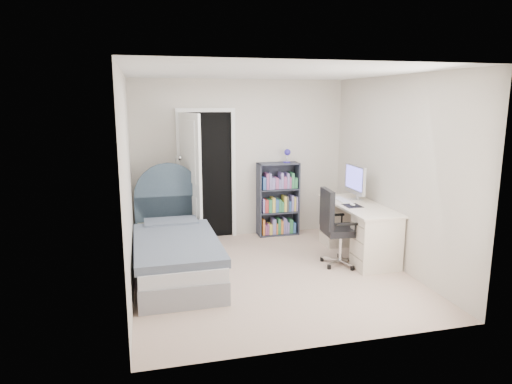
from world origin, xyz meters
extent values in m
cube|color=tan|center=(0.00, 0.00, -0.03)|extent=(3.40, 3.60, 0.05)
cube|color=white|center=(0.00, 0.00, 2.52)|extent=(3.40, 3.60, 0.05)
cube|color=beige|center=(0.00, 1.82, 1.25)|extent=(3.40, 0.05, 2.50)
cube|color=beige|center=(0.00, -1.82, 1.25)|extent=(3.40, 0.05, 2.50)
cube|color=beige|center=(-1.72, 0.00, 1.25)|extent=(0.05, 3.60, 2.50)
cube|color=beige|center=(1.72, 0.00, 1.25)|extent=(0.05, 3.60, 2.50)
cube|color=black|center=(-0.55, 1.80, 1.00)|extent=(0.80, 0.01, 2.00)
cube|color=white|center=(-0.98, 1.77, 1.00)|extent=(0.06, 0.06, 2.00)
cube|color=white|center=(-0.12, 1.77, 1.00)|extent=(0.06, 0.06, 2.00)
cube|color=white|center=(-0.55, 1.77, 2.03)|extent=(0.92, 0.06, 0.06)
cube|color=white|center=(-0.85, 1.38, 1.00)|extent=(0.24, 0.78, 2.00)
cube|color=gray|center=(-1.17, 0.22, 0.13)|extent=(1.00, 2.05, 0.27)
cube|color=silver|center=(-1.17, 0.22, 0.34)|extent=(0.98, 2.01, 0.16)
cube|color=slate|center=(-1.17, 0.12, 0.46)|extent=(1.03, 1.75, 0.10)
cube|color=slate|center=(-1.18, 0.96, 0.48)|extent=(0.73, 0.42, 0.12)
cube|color=#374755|center=(-1.19, 1.28, 0.41)|extent=(0.97, 0.07, 0.82)
cylinder|color=#374755|center=(-1.19, 1.28, 0.82)|extent=(0.97, 0.07, 0.97)
cylinder|color=#CABC7C|center=(-1.61, 1.25, 0.22)|extent=(0.03, 0.03, 0.45)
cylinder|color=#CABC7C|center=(-1.61, 1.55, 0.22)|extent=(0.03, 0.03, 0.45)
cylinder|color=#CABC7C|center=(-1.31, 1.25, 0.22)|extent=(0.03, 0.03, 0.45)
cylinder|color=#CABC7C|center=(-1.31, 1.55, 0.22)|extent=(0.03, 0.03, 0.45)
cube|color=#CABC7C|center=(-1.46, 1.40, 0.43)|extent=(0.36, 0.36, 0.03)
cube|color=#CABC7C|center=(-1.46, 1.40, 0.16)|extent=(0.32, 0.32, 0.02)
cube|color=#B24C33|center=(-1.50, 1.40, 0.46)|extent=(0.14, 0.20, 0.03)
cube|color=#3F598C|center=(-1.50, 1.40, 0.49)|extent=(0.13, 0.19, 0.03)
cube|color=#D8CC7F|center=(-1.50, 1.40, 0.52)|extent=(0.13, 0.18, 0.03)
cylinder|color=silver|center=(-1.04, 1.54, 0.01)|extent=(0.20, 0.20, 0.02)
cylinder|color=silver|center=(-1.04, 1.54, 0.69)|extent=(0.02, 0.02, 1.36)
sphere|color=silver|center=(-0.98, 1.50, 1.34)|extent=(0.08, 0.08, 0.08)
cube|color=#333745|center=(0.27, 1.66, 0.59)|extent=(0.02, 0.29, 1.19)
cube|color=#333745|center=(0.91, 1.66, 0.59)|extent=(0.02, 0.29, 1.19)
cube|color=#333745|center=(0.59, 1.66, 1.18)|extent=(0.67, 0.29, 0.02)
cube|color=#333745|center=(0.59, 1.66, 0.01)|extent=(0.67, 0.29, 0.02)
cube|color=#333745|center=(0.59, 1.79, 0.59)|extent=(0.67, 0.01, 1.19)
cube|color=#333745|center=(0.59, 1.66, 0.38)|extent=(0.63, 0.27, 0.02)
cube|color=#333745|center=(0.59, 1.66, 0.76)|extent=(0.63, 0.27, 0.02)
cylinder|color=#30239B|center=(0.73, 1.66, 1.20)|extent=(0.11, 0.11, 0.02)
cylinder|color=silver|center=(0.73, 1.66, 1.28)|extent=(0.02, 0.02, 0.15)
sphere|color=#30239B|center=(0.73, 1.63, 1.36)|extent=(0.10, 0.10, 0.10)
cube|color=orange|center=(0.32, 1.64, 0.16)|extent=(0.04, 0.20, 0.25)
cube|color=#994C7F|center=(0.37, 1.64, 0.11)|extent=(0.03, 0.20, 0.16)
cube|color=#994C7F|center=(0.40, 1.64, 0.11)|extent=(0.03, 0.20, 0.17)
cube|color=#D8BF4C|center=(0.45, 1.64, 0.11)|extent=(0.05, 0.20, 0.17)
cube|color=#7F72B2|center=(0.50, 1.64, 0.15)|extent=(0.06, 0.20, 0.25)
cube|color=orange|center=(0.55, 1.64, 0.12)|extent=(0.02, 0.20, 0.17)
cube|color=#337F4C|center=(0.59, 1.64, 0.15)|extent=(0.04, 0.20, 0.25)
cube|color=orange|center=(0.64, 1.64, 0.14)|extent=(0.04, 0.20, 0.21)
cube|color=#7F72B2|center=(0.67, 1.64, 0.16)|extent=(0.03, 0.20, 0.26)
cube|color=#7F72B2|center=(0.71, 1.64, 0.15)|extent=(0.02, 0.20, 0.24)
cube|color=#7F72B2|center=(0.74, 1.64, 0.12)|extent=(0.04, 0.20, 0.18)
cube|color=#337F4C|center=(0.79, 1.64, 0.14)|extent=(0.06, 0.20, 0.22)
cube|color=#335999|center=(0.85, 1.64, 0.11)|extent=(0.04, 0.20, 0.17)
cube|color=#7F72B2|center=(0.32, 1.64, 0.51)|extent=(0.03, 0.20, 0.22)
cube|color=#B23333|center=(0.37, 1.64, 0.50)|extent=(0.05, 0.20, 0.20)
cube|color=#337F4C|center=(0.43, 1.64, 0.50)|extent=(0.06, 0.20, 0.21)
cube|color=#D8BF4C|center=(0.49, 1.64, 0.52)|extent=(0.05, 0.20, 0.23)
cube|color=#335999|center=(0.55, 1.64, 0.50)|extent=(0.05, 0.20, 0.21)
cube|color=#337F4C|center=(0.60, 1.64, 0.50)|extent=(0.04, 0.20, 0.20)
cube|color=#337F4C|center=(0.64, 1.64, 0.48)|extent=(0.04, 0.20, 0.16)
cube|color=#D8BF4C|center=(0.69, 1.64, 0.52)|extent=(0.04, 0.20, 0.25)
cube|color=#3F3F3F|center=(0.73, 1.64, 0.52)|extent=(0.03, 0.20, 0.25)
cube|color=#335999|center=(0.77, 1.64, 0.48)|extent=(0.04, 0.20, 0.16)
cube|color=#7F72B2|center=(0.81, 1.64, 0.53)|extent=(0.04, 0.20, 0.26)
cube|color=#D8BF4C|center=(0.85, 1.64, 0.52)|extent=(0.03, 0.20, 0.23)
cube|color=#7F72B2|center=(0.88, 1.64, 0.52)|extent=(0.03, 0.20, 0.23)
cube|color=#335999|center=(0.33, 1.64, 0.88)|extent=(0.05, 0.20, 0.19)
cube|color=#994C7F|center=(0.39, 1.64, 0.91)|extent=(0.04, 0.20, 0.25)
cube|color=#7F72B2|center=(0.43, 1.64, 0.91)|extent=(0.04, 0.20, 0.26)
cube|color=#7F72B2|center=(0.48, 1.64, 0.87)|extent=(0.05, 0.20, 0.18)
cube|color=#994C7F|center=(0.54, 1.64, 0.87)|extent=(0.05, 0.20, 0.18)
cube|color=#7F72B2|center=(0.59, 1.64, 0.86)|extent=(0.03, 0.20, 0.15)
cube|color=#7F72B2|center=(0.63, 1.64, 0.91)|extent=(0.04, 0.20, 0.26)
cube|color=#994C7F|center=(0.68, 1.64, 0.88)|extent=(0.05, 0.20, 0.19)
cube|color=#7F72B2|center=(0.73, 1.64, 0.90)|extent=(0.04, 0.20, 0.25)
cube|color=#994C7F|center=(0.77, 1.64, 0.87)|extent=(0.03, 0.20, 0.19)
cube|color=#337F4C|center=(0.81, 1.64, 0.90)|extent=(0.04, 0.20, 0.25)
cube|color=#337F4C|center=(0.86, 1.64, 0.86)|extent=(0.05, 0.20, 0.17)
cube|color=beige|center=(1.39, 0.39, 0.73)|extent=(0.61, 1.53, 0.03)
cube|color=beige|center=(1.39, -0.15, 0.36)|extent=(0.56, 0.41, 0.71)
cube|color=beige|center=(1.39, 0.93, 0.36)|extent=(0.56, 0.41, 0.71)
cube|color=silver|center=(1.49, 0.69, 0.75)|extent=(0.16, 0.16, 0.01)
cube|color=silver|center=(1.52, 0.69, 0.87)|extent=(0.03, 0.06, 0.22)
cube|color=silver|center=(1.47, 0.69, 1.05)|extent=(0.04, 0.57, 0.41)
cube|color=#5955D0|center=(1.45, 0.69, 1.07)|extent=(0.00, 0.51, 0.33)
cube|color=white|center=(1.27, 0.69, 0.75)|extent=(0.13, 0.41, 0.02)
cube|color=black|center=(1.27, 0.34, 0.75)|extent=(0.22, 0.26, 0.00)
ellipsoid|color=white|center=(1.27, 0.34, 0.76)|extent=(0.06, 0.10, 0.03)
cube|color=silver|center=(1.14, 0.10, 0.06)|extent=(0.27, 0.06, 0.02)
cylinder|color=black|center=(1.26, 0.09, 0.03)|extent=(0.06, 0.06, 0.06)
cube|color=silver|center=(1.06, 0.23, 0.06)|extent=(0.14, 0.26, 0.02)
cylinder|color=black|center=(1.10, 0.34, 0.03)|extent=(0.06, 0.06, 0.06)
cube|color=silver|center=(0.91, 0.19, 0.06)|extent=(0.23, 0.20, 0.02)
cylinder|color=black|center=(0.81, 0.27, 0.03)|extent=(0.06, 0.06, 0.06)
cube|color=silver|center=(0.90, 0.04, 0.06)|extent=(0.25, 0.17, 0.02)
cylinder|color=black|center=(0.79, -0.03, 0.03)|extent=(0.06, 0.06, 0.06)
cube|color=silver|center=(1.04, -0.02, 0.06)|extent=(0.10, 0.27, 0.02)
cylinder|color=black|center=(1.07, -0.14, 0.03)|extent=(0.06, 0.06, 0.06)
cylinder|color=silver|center=(1.01, 0.11, 0.26)|extent=(0.05, 0.05, 0.40)
cube|color=black|center=(1.01, 0.11, 0.47)|extent=(0.49, 0.49, 0.09)
cube|color=black|center=(0.80, 0.12, 0.78)|extent=(0.10, 0.42, 0.52)
cube|color=black|center=(0.97, -0.14, 0.63)|extent=(0.29, 0.06, 0.03)
cube|color=black|center=(1.01, 0.35, 0.63)|extent=(0.29, 0.06, 0.03)
camera|label=1|loc=(-1.52, -5.30, 2.19)|focal=32.00mm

